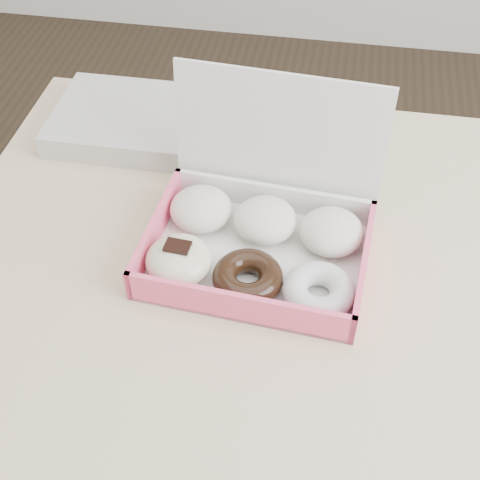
# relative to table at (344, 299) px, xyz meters

# --- Properties ---
(table) EXTENTS (1.20, 0.80, 0.75)m
(table) POSITION_rel_table_xyz_m (0.00, 0.00, 0.00)
(table) COLOR tan
(table) RESTS_ON ground
(donut_box) EXTENTS (0.33, 0.28, 0.23)m
(donut_box) POSITION_rel_table_xyz_m (-0.14, 0.00, 0.11)
(donut_box) COLOR white
(donut_box) RESTS_ON table
(newspapers) EXTENTS (0.26, 0.21, 0.04)m
(newspapers) POSITION_rel_table_xyz_m (-0.40, 0.26, 0.10)
(newspapers) COLOR silver
(newspapers) RESTS_ON table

